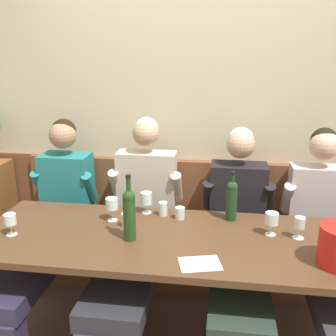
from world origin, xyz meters
name	(u,v)px	position (x,y,z in m)	size (l,w,h in m)	color
room_wall_back	(194,101)	(0.00, 1.09, 1.40)	(6.80, 0.08, 2.80)	beige
wood_wainscot_panel	(191,215)	(0.00, 1.04, 0.47)	(6.80, 0.03, 0.94)	brown
wall_bench	(189,247)	(0.00, 0.83, 0.28)	(2.68, 0.42, 0.94)	brown
dining_table	(179,249)	(0.00, 0.12, 0.66)	(2.38, 0.82, 0.73)	#4F3420
person_center_right_seat	(51,218)	(-0.96, 0.48, 0.63)	(0.48, 1.29, 1.28)	#2C253E
person_right_seat	(137,229)	(-0.32, 0.44, 0.61)	(0.54, 1.27, 1.31)	#2F2841
person_left_seat	(238,234)	(0.36, 0.45, 0.61)	(0.51, 1.28, 1.26)	#332B3C
person_center_left_seat	(328,241)	(0.93, 0.44, 0.61)	(0.51, 1.28, 1.27)	#343434
wine_bottle_amber_mid	(232,199)	(0.30, 0.41, 0.88)	(0.07, 0.07, 0.32)	#1D371D
wine_bottle_green_tall	(129,213)	(-0.28, 0.06, 0.90)	(0.07, 0.07, 0.39)	#204018
wine_glass_mid_right	(272,220)	(0.53, 0.23, 0.83)	(0.08, 0.08, 0.14)	silver
wine_glass_mid_left	(299,224)	(0.69, 0.21, 0.82)	(0.07, 0.07, 0.13)	silver
wine_glass_near_bucket	(10,220)	(-0.98, 0.01, 0.83)	(0.07, 0.07, 0.13)	silver
wine_glass_center_front	(146,199)	(-0.26, 0.44, 0.83)	(0.08, 0.08, 0.15)	silver
wine_glass_right_end	(112,205)	(-0.45, 0.29, 0.84)	(0.08, 0.08, 0.15)	silver
water_tumbler_right	(126,220)	(-0.34, 0.22, 0.78)	(0.06, 0.06, 0.08)	silver
water_tumbler_center	(180,213)	(-0.02, 0.38, 0.77)	(0.06, 0.06, 0.08)	silver
water_tumbler_left	(163,209)	(-0.14, 0.42, 0.78)	(0.06, 0.06, 0.09)	silver
tasting_sheet_left_guest	(200,264)	(0.14, -0.15, 0.74)	(0.21, 0.15, 0.00)	white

